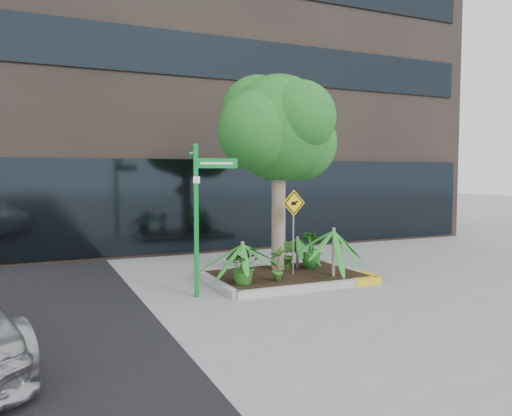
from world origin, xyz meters
name	(u,v)px	position (x,y,z in m)	size (l,w,h in m)	color
ground	(284,284)	(0.00, 0.00, 0.00)	(80.00, 80.00, 0.00)	gray
building	(188,28)	(0.50, 8.50, 7.50)	(18.00, 8.00, 15.00)	#2D2621
planter	(288,276)	(0.23, 0.27, 0.10)	(3.35, 2.36, 0.15)	#9E9E99
tree	(278,128)	(0.27, 0.84, 3.30)	(3.01, 2.67, 4.52)	gray
palm_front	(334,231)	(0.98, -0.34, 1.11)	(1.15, 1.15, 1.28)	gray
palm_left	(242,244)	(-0.98, -0.08, 0.90)	(0.91, 0.91, 1.01)	gray
palm_back	(297,238)	(0.78, 0.85, 0.81)	(0.80, 0.80, 0.89)	gray
shrub_a	(244,265)	(-1.02, -0.24, 0.52)	(0.66, 0.66, 0.73)	#235618
shrub_b	(311,250)	(1.01, 0.63, 0.57)	(0.47, 0.47, 0.84)	#21631D
shrub_c	(278,263)	(-0.31, -0.30, 0.51)	(0.38, 0.38, 0.72)	#32651F
shrub_d	(288,255)	(0.46, 0.73, 0.48)	(0.36, 0.36, 0.65)	#275B1A
street_sign_post	(199,203)	(-1.94, -0.25, 1.76)	(0.84, 0.91, 2.85)	#0A7828
cattle_sign	(294,217)	(0.29, 0.15, 1.37)	(0.56, 0.08, 1.81)	slate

